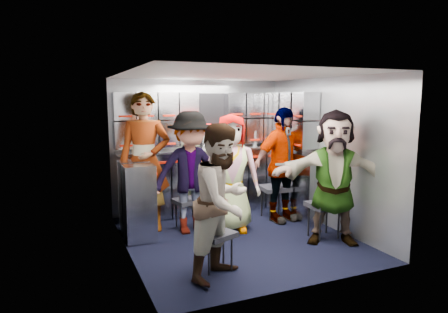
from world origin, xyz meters
name	(u,v)px	position (x,y,z in m)	size (l,w,h in m)	color
floor	(237,238)	(0.00, 0.00, 0.00)	(3.00, 3.00, 0.00)	black
wall_back	(199,146)	(0.00, 1.50, 1.05)	(2.80, 0.04, 2.10)	#8D939A
wall_left	(126,166)	(-1.40, 0.00, 1.05)	(0.04, 3.00, 2.10)	#8D939A
wall_right	(328,153)	(1.40, 0.00, 1.05)	(0.04, 3.00, 2.10)	#8D939A
ceiling	(238,75)	(0.00, 0.00, 2.10)	(2.80, 3.00, 0.02)	silver
cart_bank_back	(203,182)	(0.00, 1.29, 0.49)	(2.68, 0.38, 0.99)	#9B9FAB
cart_bank_left	(137,200)	(-1.19, 0.56, 0.49)	(0.38, 0.76, 0.99)	#9B9FAB
counter	(203,149)	(0.00, 1.29, 1.01)	(2.68, 0.42, 0.03)	silver
locker_bank_back	(202,119)	(0.00, 1.35, 1.49)	(2.68, 0.28, 0.82)	#9B9FAB
locker_bank_right	(292,119)	(1.25, 0.70, 1.49)	(0.28, 1.00, 0.82)	#9B9FAB
right_cabinet	(294,184)	(1.25, 0.60, 0.50)	(0.28, 1.20, 1.00)	#9B9FAB
coffee_niche	(211,120)	(0.18, 1.41, 1.47)	(0.46, 0.16, 0.84)	black
red_latch_strip	(208,160)	(0.00, 1.09, 0.88)	(2.60, 0.02, 0.03)	#A71607
jump_seat_near_left	(216,236)	(-0.61, -0.79, 0.37)	(0.44, 0.43, 0.41)	black
jump_seat_mid_left	(187,202)	(-0.48, 0.65, 0.37)	(0.41, 0.40, 0.41)	black
jump_seat_center	(226,201)	(0.05, 0.51, 0.37)	(0.43, 0.42, 0.42)	black
jump_seat_mid_right	(275,190)	(0.91, 0.61, 0.43)	(0.45, 0.43, 0.49)	black
jump_seat_near_right	(324,207)	(1.05, -0.42, 0.41)	(0.40, 0.38, 0.47)	black
attendant_standing	(145,162)	(-1.02, 0.80, 0.95)	(0.69, 0.46, 1.90)	black
attendant_arc_a	(223,202)	(-0.61, -0.97, 0.79)	(0.77, 0.60, 1.58)	black
attendant_arc_b	(191,173)	(-0.48, 0.47, 0.82)	(1.07, 0.61, 1.65)	black
attendant_arc_c	(231,173)	(0.05, 0.33, 0.80)	(0.78, 0.51, 1.61)	black
attendant_arc_d	(282,165)	(0.91, 0.43, 0.84)	(0.99, 0.41, 1.69)	black
attendant_arc_e	(334,177)	(1.05, -0.60, 0.84)	(1.56, 0.50, 1.68)	black
bottle_left	(144,144)	(-0.94, 1.24, 1.14)	(0.06, 0.06, 0.22)	white
bottle_mid	(205,140)	(0.01, 1.24, 1.17)	(0.07, 0.07, 0.28)	white
bottle_right	(255,139)	(0.88, 1.24, 1.16)	(0.07, 0.07, 0.25)	white
cup_left	(135,149)	(-1.08, 1.23, 1.08)	(0.08, 0.08, 0.10)	#C0B188
cup_right	(272,143)	(1.20, 1.23, 1.08)	(0.08, 0.08, 0.10)	#C0B188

